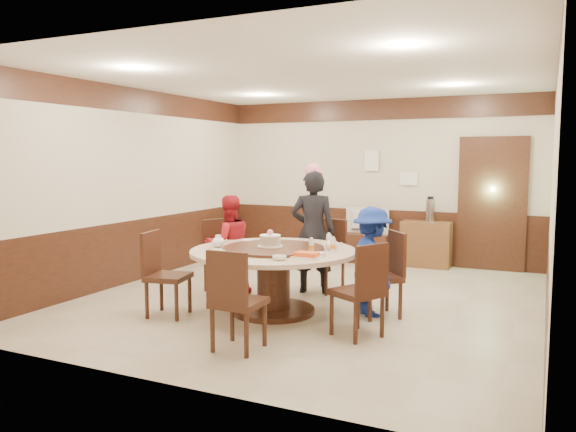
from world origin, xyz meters
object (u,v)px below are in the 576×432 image
at_px(birthday_cake, 270,241).
at_px(side_cabinet, 426,244).
at_px(person_red, 229,245).
at_px(tv_stand, 365,248).
at_px(person_standing, 313,232).
at_px(shrimp_platter, 307,255).
at_px(television, 366,221).
at_px(thermos, 430,210).
at_px(person_blue, 372,261).
at_px(banquet_table, 273,268).

height_order(birthday_cake, side_cabinet, birthday_cake).
bearing_deg(person_red, tv_stand, -155.80).
bearing_deg(tv_stand, person_standing, -89.81).
height_order(person_standing, shrimp_platter, person_standing).
bearing_deg(shrimp_platter, television, 97.98).
height_order(side_cabinet, thermos, thermos).
bearing_deg(shrimp_platter, thermos, 82.16).
distance_m(person_blue, shrimp_platter, 0.90).
bearing_deg(television, shrimp_platter, 98.26).
distance_m(person_standing, thermos, 2.67).
xyz_separation_m(banquet_table, television, (0.03, 3.53, 0.19)).
xyz_separation_m(banquet_table, tv_stand, (0.03, 3.53, -0.28)).
height_order(shrimp_platter, television, television).
distance_m(person_standing, television, 2.41).
height_order(tv_stand, thermos, thermos).
bearing_deg(person_red, person_blue, 126.73).
xyz_separation_m(television, side_cabinet, (1.03, 0.03, -0.34)).
height_order(person_blue, birthday_cake, person_blue).
height_order(birthday_cake, thermos, thermos).
height_order(person_blue, shrimp_platter, person_blue).
distance_m(side_cabinet, thermos, 0.57).
bearing_deg(thermos, tv_stand, -178.41).
height_order(person_standing, person_blue, person_standing).
bearing_deg(thermos, person_blue, -90.78).
height_order(banquet_table, television, television).
relative_size(television, side_cabinet, 0.95).
bearing_deg(shrimp_platter, person_standing, 110.02).
distance_m(person_red, birthday_cake, 1.10).
bearing_deg(birthday_cake, television, 88.88).
height_order(person_blue, side_cabinet, person_blue).
bearing_deg(television, person_red, 71.84).
xyz_separation_m(banquet_table, side_cabinet, (1.06, 3.56, -0.16)).
height_order(banquet_table, side_cabinet, banquet_table).
xyz_separation_m(person_blue, television, (-1.04, 3.15, 0.09)).
distance_m(banquet_table, thermos, 3.75).
relative_size(person_red, television, 1.72).
distance_m(birthday_cake, tv_stand, 3.58).
relative_size(person_blue, shrimp_platter, 4.18).
xyz_separation_m(shrimp_platter, television, (-0.54, 3.88, -0.06)).
bearing_deg(thermos, banquet_table, -107.29).
bearing_deg(shrimp_platter, birthday_cake, 149.90).
bearing_deg(side_cabinet, television, -178.34).
relative_size(person_blue, birthday_cake, 4.20).
bearing_deg(thermos, shrimp_platter, -97.84).
bearing_deg(side_cabinet, person_blue, -89.86).
height_order(person_standing, side_cabinet, person_standing).
bearing_deg(tv_stand, television, 180.00).
bearing_deg(person_red, television, -155.80).
relative_size(shrimp_platter, television, 0.39).
bearing_deg(birthday_cake, person_blue, 18.81).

